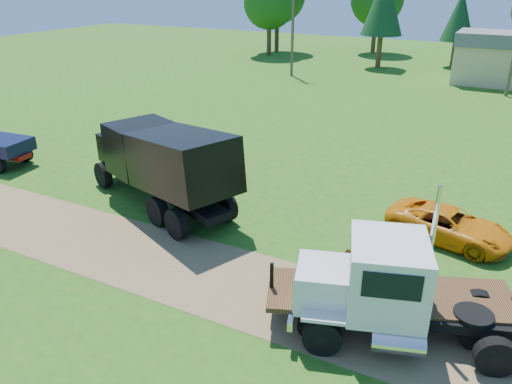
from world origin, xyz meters
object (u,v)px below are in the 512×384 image
at_px(orange_pickup, 449,225).
at_px(flatbed_trailer, 389,300).
at_px(spectator_a, 349,279).
at_px(white_semi_tractor, 388,291).
at_px(black_dump_truck, 163,160).

distance_m(orange_pickup, flatbed_trailer, 6.20).
relative_size(flatbed_trailer, spectator_a, 3.78).
bearing_deg(spectator_a, orange_pickup, 35.04).
height_order(white_semi_tractor, orange_pickup, white_semi_tractor).
bearing_deg(white_semi_tractor, orange_pickup, 65.88).
height_order(black_dump_truck, spectator_a, black_dump_truck).
xyz_separation_m(black_dump_truck, flatbed_trailer, (10.93, -3.55, -1.39)).
xyz_separation_m(white_semi_tractor, spectator_a, (-1.39, 0.89, -0.58)).
distance_m(black_dump_truck, flatbed_trailer, 11.58).
bearing_deg(white_semi_tractor, spectator_a, 129.76).
height_order(black_dump_truck, flatbed_trailer, black_dump_truck).
height_order(orange_pickup, flatbed_trailer, flatbed_trailer).
bearing_deg(flatbed_trailer, orange_pickup, 60.23).
relative_size(black_dump_truck, orange_pickup, 1.94).
xyz_separation_m(flatbed_trailer, spectator_a, (-1.33, 0.22, 0.20)).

